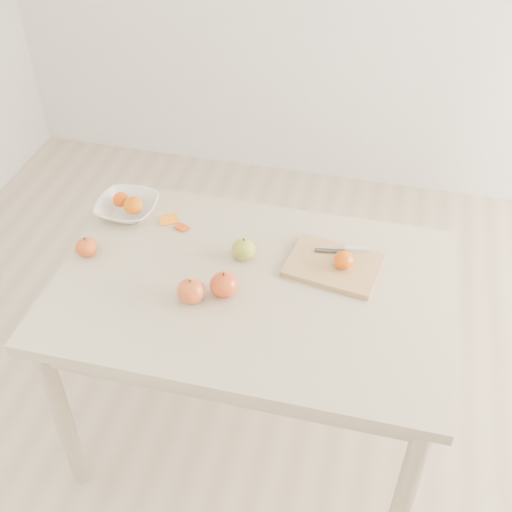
# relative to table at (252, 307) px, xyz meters

# --- Properties ---
(ground) EXTENTS (3.50, 3.50, 0.00)m
(ground) POSITION_rel_table_xyz_m (0.00, 0.00, -0.65)
(ground) COLOR #C6B293
(ground) RESTS_ON ground
(table) EXTENTS (1.20, 0.80, 0.75)m
(table) POSITION_rel_table_xyz_m (0.00, 0.00, 0.00)
(table) COLOR #C5B595
(table) RESTS_ON ground
(cutting_board) EXTENTS (0.31, 0.24, 0.02)m
(cutting_board) POSITION_rel_table_xyz_m (0.23, 0.13, 0.11)
(cutting_board) COLOR tan
(cutting_board) RESTS_ON table
(board_tangerine) EXTENTS (0.06, 0.06, 0.05)m
(board_tangerine) POSITION_rel_table_xyz_m (0.26, 0.12, 0.14)
(board_tangerine) COLOR #E16307
(board_tangerine) RESTS_ON cutting_board
(fruit_bowl) EXTENTS (0.20, 0.20, 0.05)m
(fruit_bowl) POSITION_rel_table_xyz_m (-0.50, 0.24, 0.12)
(fruit_bowl) COLOR white
(fruit_bowl) RESTS_ON table
(bowl_tangerine_near) EXTENTS (0.06, 0.06, 0.05)m
(bowl_tangerine_near) POSITION_rel_table_xyz_m (-0.52, 0.25, 0.15)
(bowl_tangerine_near) COLOR #D56307
(bowl_tangerine_near) RESTS_ON fruit_bowl
(bowl_tangerine_far) EXTENTS (0.07, 0.07, 0.06)m
(bowl_tangerine_far) POSITION_rel_table_xyz_m (-0.47, 0.22, 0.15)
(bowl_tangerine_far) COLOR orange
(bowl_tangerine_far) RESTS_ON fruit_bowl
(orange_peel_a) EXTENTS (0.07, 0.07, 0.01)m
(orange_peel_a) POSITION_rel_table_xyz_m (-0.35, 0.23, 0.10)
(orange_peel_a) COLOR orange
(orange_peel_a) RESTS_ON table
(orange_peel_b) EXTENTS (0.06, 0.05, 0.01)m
(orange_peel_b) POSITION_rel_table_xyz_m (-0.29, 0.21, 0.10)
(orange_peel_b) COLOR #CA470E
(orange_peel_b) RESTS_ON table
(paring_knife) EXTENTS (0.17, 0.06, 0.01)m
(paring_knife) POSITION_rel_table_xyz_m (0.27, 0.20, 0.12)
(paring_knife) COLOR silver
(paring_knife) RESTS_ON cutting_board
(apple_green) EXTENTS (0.08, 0.08, 0.07)m
(apple_green) POSITION_rel_table_xyz_m (-0.05, 0.11, 0.13)
(apple_green) COLOR olive
(apple_green) RESTS_ON table
(apple_red_e) EXTENTS (0.08, 0.08, 0.08)m
(apple_red_e) POSITION_rel_table_xyz_m (-0.07, -0.06, 0.14)
(apple_red_e) COLOR #A41812
(apple_red_e) RESTS_ON table
(apple_red_d) EXTENTS (0.07, 0.07, 0.06)m
(apple_red_d) POSITION_rel_table_xyz_m (-0.54, 0.01, 0.13)
(apple_red_d) COLOR #A72915
(apple_red_d) RESTS_ON table
(apple_red_c) EXTENTS (0.08, 0.08, 0.07)m
(apple_red_c) POSITION_rel_table_xyz_m (-0.16, -0.11, 0.14)
(apple_red_c) COLOR maroon
(apple_red_c) RESTS_ON table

